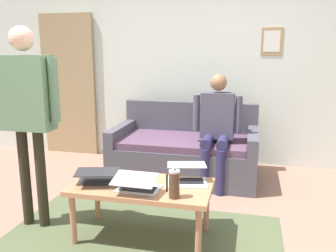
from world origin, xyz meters
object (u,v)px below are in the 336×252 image
at_px(laptop_right, 99,177).
at_px(person_standing, 27,103).
at_px(couch, 185,152).
at_px(laptop_left, 137,185).
at_px(interior_door, 69,85).
at_px(french_press, 174,184).
at_px(laptop_center, 187,176).
at_px(coffee_table, 142,191).
at_px(person_seated, 217,124).

xyz_separation_m(laptop_right, person_standing, (0.63, -0.03, 0.60)).
bearing_deg(couch, laptop_left, 87.72).
height_order(interior_door, laptop_right, interior_door).
xyz_separation_m(french_press, person_standing, (1.31, -0.18, 0.53)).
xyz_separation_m(interior_door, laptop_left, (-1.81, 2.30, -0.51)).
xyz_separation_m(couch, person_standing, (1.07, 1.56, 0.81)).
xyz_separation_m(laptop_center, person_standing, (1.34, 0.16, 0.60)).
bearing_deg(french_press, laptop_left, -10.71).
bearing_deg(person_standing, laptop_right, 177.72).
bearing_deg(interior_door, person_standing, 110.42).
bearing_deg(laptop_right, couch, -105.41).
relative_size(interior_door, couch, 1.19).
distance_m(laptop_left, french_press, 0.32).
relative_size(interior_door, laptop_center, 5.05).
bearing_deg(laptop_center, laptop_left, 40.23).
height_order(coffee_table, laptop_right, laptop_right).
distance_m(interior_door, couch, 2.11).
distance_m(couch, person_standing, 2.05).
height_order(interior_door, coffee_table, interior_door).
height_order(laptop_center, laptop_right, laptop_center).
distance_m(coffee_table, person_seated, 1.44).
bearing_deg(french_press, couch, -82.15).
xyz_separation_m(laptop_left, laptop_right, (0.37, -0.10, -0.00)).
bearing_deg(couch, laptop_right, 74.59).
relative_size(interior_door, person_seated, 1.60).
bearing_deg(coffee_table, laptop_right, 5.45).
relative_size(couch, coffee_table, 1.52).
xyz_separation_m(interior_door, couch, (-1.88, 0.62, -0.72)).
height_order(laptop_right, french_press, french_press).
relative_size(person_standing, person_seated, 1.35).
bearing_deg(interior_door, couch, 161.68).
relative_size(french_press, person_seated, 0.19).
relative_size(couch, laptop_left, 5.11).
relative_size(laptop_center, person_standing, 0.23).
bearing_deg(laptop_center, couch, -78.95).
relative_size(interior_door, laptop_right, 5.00).
relative_size(coffee_table, french_press, 4.69).
bearing_deg(laptop_left, coffee_table, -86.73).
distance_m(coffee_table, french_press, 0.40).
bearing_deg(person_seated, laptop_left, 72.35).
xyz_separation_m(couch, laptop_left, (0.07, 1.68, 0.21)).
distance_m(interior_door, coffee_table, 2.89).
bearing_deg(laptop_right, person_standing, -2.28).
relative_size(couch, person_seated, 1.35).
distance_m(laptop_left, laptop_right, 0.38).
relative_size(laptop_right, french_press, 1.69).
distance_m(interior_door, laptop_left, 2.98).
bearing_deg(laptop_left, person_standing, -7.08).
relative_size(laptop_center, french_press, 1.68).
bearing_deg(laptop_left, laptop_right, -15.05).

